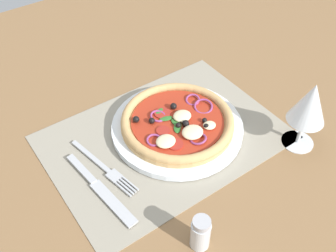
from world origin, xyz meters
The scene contains 8 objects.
ground_plane centered at (0.00, 0.00, -1.20)cm, with size 190.00×140.00×2.40cm, color olive.
placemat centered at (0.00, 0.00, 0.20)cm, with size 46.48×32.94×0.40cm, color gray.
plate centered at (-3.34, -0.12, 1.07)cm, with size 27.08×27.08×1.35cm, color white.
pizza centered at (-3.30, 0.00, 2.85)cm, with size 23.08×23.08×2.70cm.
fork centered at (13.91, 0.89, 0.62)cm, with size 4.94×17.95×0.44cm.
knife centered at (16.99, 4.32, 0.65)cm, with size 3.92×20.06×0.62cm.
wine_glass centered at (-21.25, 16.64, 10.17)cm, with size 7.20×7.20×14.90cm.
pepper_shaker centered at (8.80, 22.70, 3.25)cm, with size 3.20×3.20×6.70cm.
Camera 1 is at (31.18, 45.58, 58.27)cm, focal length 41.95 mm.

